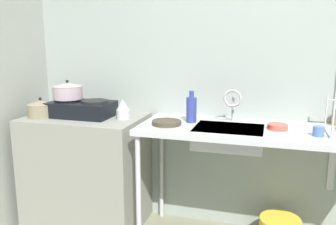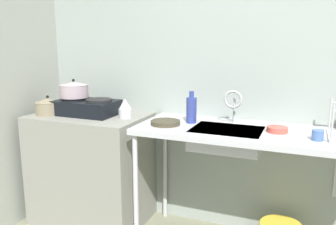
% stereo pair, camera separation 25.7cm
% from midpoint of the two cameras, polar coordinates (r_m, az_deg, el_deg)
% --- Properties ---
extents(wall_back, '(4.98, 0.10, 2.67)m').
position_cam_midpoint_polar(wall_back, '(2.74, 22.76, 7.14)').
color(wall_back, '#949D96').
rests_on(wall_back, ground).
extents(counter_concrete, '(0.92, 0.62, 0.91)m').
position_cam_midpoint_polar(counter_concrete, '(3.01, -9.98, -8.93)').
color(counter_concrete, gray).
rests_on(counter_concrete, ground).
extents(counter_sink, '(1.70, 0.62, 0.91)m').
position_cam_midpoint_polar(counter_sink, '(2.47, 17.65, -4.36)').
color(counter_sink, '#BBBCC1').
rests_on(counter_sink, ground).
extents(stove, '(0.50, 0.31, 0.14)m').
position_cam_midpoint_polar(stove, '(2.89, -10.71, 0.89)').
color(stove, black).
rests_on(stove, counter_concrete).
extents(pot_on_left_burner, '(0.24, 0.24, 0.15)m').
position_cam_midpoint_polar(pot_on_left_burner, '(2.93, -12.77, 3.69)').
color(pot_on_left_burner, '#A6919C').
rests_on(pot_on_left_burner, stove).
extents(pot_beside_stove, '(0.21, 0.21, 0.16)m').
position_cam_midpoint_polar(pot_beside_stove, '(2.97, -16.73, 0.97)').
color(pot_beside_stove, gray).
rests_on(pot_beside_stove, counter_concrete).
extents(percolator, '(0.10, 0.10, 0.15)m').
position_cam_midpoint_polar(percolator, '(2.72, -4.37, 0.63)').
color(percolator, silver).
rests_on(percolator, counter_concrete).
extents(sink_basin, '(0.47, 0.36, 0.13)m').
position_cam_midpoint_polar(sink_basin, '(2.45, 12.57, -4.24)').
color(sink_basin, '#BBBCC1').
rests_on(sink_basin, counter_sink).
extents(faucet, '(0.13, 0.08, 0.25)m').
position_cam_midpoint_polar(faucet, '(2.56, 13.49, 1.73)').
color(faucet, '#BBBCC1').
rests_on(faucet, counter_sink).
extents(frying_pan, '(0.21, 0.21, 0.03)m').
position_cam_midpoint_polar(frying_pan, '(2.51, 2.52, -1.69)').
color(frying_pan, '#3E3727').
rests_on(frying_pan, counter_sink).
extents(cup_by_rack, '(0.07, 0.07, 0.06)m').
position_cam_midpoint_polar(cup_by_rack, '(2.34, 26.25, -3.40)').
color(cup_by_rack, '#4668A9').
rests_on(cup_by_rack, counter_sink).
extents(small_bowl_on_drainboard, '(0.14, 0.14, 0.04)m').
position_cam_midpoint_polar(small_bowl_on_drainboard, '(2.45, 20.37, -2.66)').
color(small_bowl_on_drainboard, '#C04C3F').
rests_on(small_bowl_on_drainboard, counter_sink).
extents(bottle_by_sink, '(0.08, 0.08, 0.23)m').
position_cam_midpoint_polar(bottle_by_sink, '(2.56, 6.74, 0.46)').
color(bottle_by_sink, '#303D8E').
rests_on(bottle_by_sink, counter_sink).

